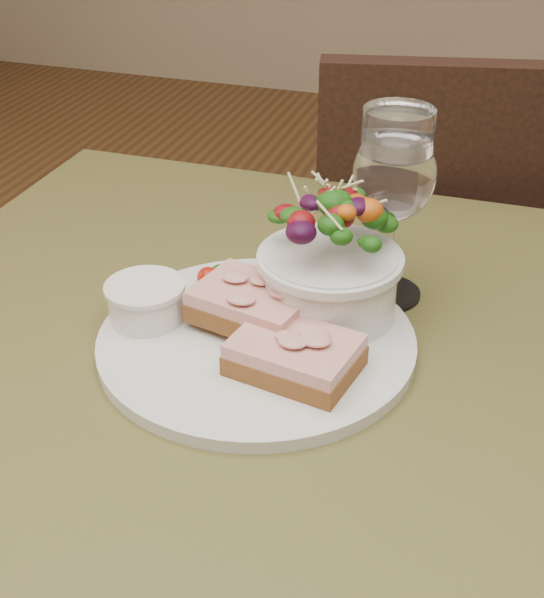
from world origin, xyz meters
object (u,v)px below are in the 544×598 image
(sandwich_front, at_px, (295,355))
(chair_far, at_px, (436,386))
(salad_bowl, at_px, (330,256))
(dinner_plate, at_px, (257,341))
(wine_glass, at_px, (394,179))
(cafe_table, at_px, (266,454))
(ramekin, at_px, (146,300))
(sandwich_back, at_px, (254,304))

(sandwich_front, bearing_deg, chair_far, 94.36)
(chair_far, bearing_deg, salad_bowl, 70.71)
(chair_far, bearing_deg, dinner_plate, 66.68)
(salad_bowl, distance_m, wine_glass, 0.09)
(cafe_table, relative_size, dinner_plate, 2.83)
(chair_far, height_order, ramekin, chair_far)
(sandwich_front, height_order, ramekin, ramekin)
(sandwich_front, height_order, salad_bowl, salad_bowl)
(ramekin, height_order, wine_glass, wine_glass)
(dinner_plate, bearing_deg, wine_glass, 53.74)
(cafe_table, bearing_deg, sandwich_front, -22.84)
(salad_bowl, relative_size, wine_glass, 0.73)
(salad_bowl, bearing_deg, cafe_table, -112.05)
(sandwich_back, distance_m, ramekin, 0.10)
(ramekin, bearing_deg, dinner_plate, 2.39)
(sandwich_back, bearing_deg, sandwich_front, -31.20)
(dinner_plate, distance_m, salad_bowl, 0.10)
(wine_glass, bearing_deg, chair_far, 87.01)
(chair_far, distance_m, sandwich_front, 0.80)
(ramekin, xyz_separation_m, salad_bowl, (0.15, 0.06, 0.04))
(salad_bowl, bearing_deg, ramekin, -158.19)
(dinner_plate, xyz_separation_m, sandwich_back, (-0.01, 0.02, 0.03))
(sandwich_front, relative_size, wine_glass, 0.64)
(wine_glass, bearing_deg, salad_bowl, -121.43)
(wine_glass, bearing_deg, dinner_plate, -126.26)
(sandwich_front, relative_size, ramekin, 1.67)
(chair_far, bearing_deg, sandwich_front, 71.40)
(ramekin, height_order, salad_bowl, salad_bowl)
(cafe_table, height_order, sandwich_front, sandwich_front)
(cafe_table, distance_m, sandwich_front, 0.13)
(cafe_table, xyz_separation_m, sandwich_front, (0.03, -0.01, 0.13))
(chair_far, relative_size, ramekin, 13.33)
(chair_far, height_order, sandwich_back, chair_far)
(chair_far, bearing_deg, wine_glass, 74.58)
(dinner_plate, bearing_deg, cafe_table, -55.50)
(cafe_table, xyz_separation_m, chair_far, (0.10, 0.63, -0.36))
(dinner_plate, relative_size, sandwich_front, 2.51)
(sandwich_front, bearing_deg, sandwich_back, 146.65)
(cafe_table, bearing_deg, salad_bowl, 67.95)
(sandwich_back, bearing_deg, dinner_plate, -50.38)
(sandwich_back, height_order, ramekin, sandwich_back)
(salad_bowl, bearing_deg, sandwich_front, -92.18)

